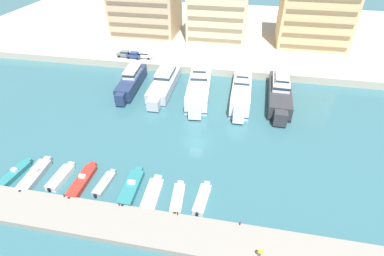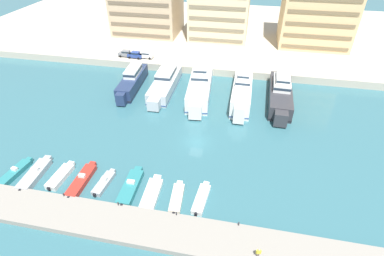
% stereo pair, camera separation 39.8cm
% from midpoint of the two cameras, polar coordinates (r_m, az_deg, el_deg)
% --- Properties ---
extents(ground_plane, '(400.00, 400.00, 0.00)m').
position_cam_midpoint_polar(ground_plane, '(56.02, 1.01, -2.69)').
color(ground_plane, '#336670').
extents(quay_promenade, '(180.00, 70.00, 1.94)m').
position_cam_midpoint_polar(quay_promenade, '(112.32, 7.30, 17.84)').
color(quay_promenade, '#BCB29E').
rests_on(quay_promenade, ground).
extents(pier_dock, '(120.00, 5.74, 0.86)m').
position_cam_midpoint_polar(pier_dock, '(42.05, -4.36, -19.15)').
color(pier_dock, gray).
rests_on(pier_dock, ground).
extents(yacht_navy_far_left, '(4.54, 17.93, 6.49)m').
position_cam_midpoint_polar(yacht_navy_far_left, '(74.54, -11.16, 8.78)').
color(yacht_navy_far_left, navy).
rests_on(yacht_navy_far_left, ground).
extents(yacht_silver_left, '(4.96, 19.75, 6.40)m').
position_cam_midpoint_polar(yacht_silver_left, '(72.53, -5.02, 8.48)').
color(yacht_silver_left, silver).
rests_on(yacht_silver_left, ground).
extents(yacht_white_mid_left, '(6.57, 23.17, 8.51)m').
position_cam_midpoint_polar(yacht_white_mid_left, '(70.58, 1.76, 8.43)').
color(yacht_white_mid_left, white).
rests_on(yacht_white_mid_left, ground).
extents(yacht_white_center_left, '(4.22, 21.06, 8.43)m').
position_cam_midpoint_polar(yacht_white_center_left, '(69.01, 9.70, 7.28)').
color(yacht_white_center_left, white).
rests_on(yacht_white_center_left, ground).
extents(yacht_charcoal_center, '(5.19, 20.77, 7.83)m').
position_cam_midpoint_polar(yacht_charcoal_center, '(70.14, 16.67, 6.41)').
color(yacht_charcoal_center, '#333338').
rests_on(yacht_charcoal_center, ground).
extents(motorboat_teal_far_left, '(2.37, 7.33, 1.30)m').
position_cam_midpoint_polar(motorboat_teal_far_left, '(56.99, -30.57, -7.37)').
color(motorboat_teal_far_left, teal).
rests_on(motorboat_teal_far_left, ground).
extents(motorboat_grey_left, '(2.48, 8.21, 1.54)m').
position_cam_midpoint_polar(motorboat_grey_left, '(55.06, -27.51, -7.73)').
color(motorboat_grey_left, '#9EA3A8').
rests_on(motorboat_grey_left, ground).
extents(motorboat_white_mid_left, '(2.18, 6.46, 0.89)m').
position_cam_midpoint_polar(motorboat_white_mid_left, '(53.01, -23.52, -8.37)').
color(motorboat_white_mid_left, white).
rests_on(motorboat_white_mid_left, ground).
extents(motorboat_red_center_left, '(1.89, 8.13, 1.39)m').
position_cam_midpoint_polar(motorboat_red_center_left, '(50.99, -20.04, -9.32)').
color(motorboat_red_center_left, red).
rests_on(motorboat_red_center_left, ground).
extents(motorboat_grey_center, '(1.98, 5.94, 1.29)m').
position_cam_midpoint_polar(motorboat_grey_center, '(49.63, -16.16, -9.95)').
color(motorboat_grey_center, '#9EA3A8').
rests_on(motorboat_grey_center, ground).
extents(motorboat_teal_center_right, '(2.40, 8.27, 1.47)m').
position_cam_midpoint_polar(motorboat_teal_center_right, '(47.89, -11.34, -10.87)').
color(motorboat_teal_center_right, teal).
rests_on(motorboat_teal_center_right, ground).
extents(motorboat_white_mid_right, '(2.42, 7.48, 1.35)m').
position_cam_midpoint_polar(motorboat_white_mid_right, '(46.50, -7.44, -12.31)').
color(motorboat_white_mid_right, white).
rests_on(motorboat_white_mid_right, ground).
extents(motorboat_cream_right, '(2.09, 6.40, 1.35)m').
position_cam_midpoint_polar(motorboat_cream_right, '(45.54, -2.63, -13.16)').
color(motorboat_cream_right, beige).
rests_on(motorboat_cream_right, ground).
extents(motorboat_white_far_right, '(2.08, 6.57, 1.33)m').
position_cam_midpoint_polar(motorboat_white_far_right, '(45.54, 2.07, -13.25)').
color(motorboat_white_far_right, white).
rests_on(motorboat_white_far_right, ground).
extents(car_grey_far_left, '(4.11, 1.93, 1.80)m').
position_cam_midpoint_polar(car_grey_far_left, '(88.49, -12.36, 13.73)').
color(car_grey_far_left, slate).
rests_on(car_grey_far_left, quay_promenade).
extents(car_blue_left, '(4.20, 2.13, 1.80)m').
position_cam_midpoint_polar(car_blue_left, '(87.06, -10.64, 13.57)').
color(car_blue_left, '#28428E').
rests_on(car_blue_left, quay_promenade).
extents(car_white_mid_left, '(4.11, 1.95, 1.80)m').
position_cam_midpoint_polar(car_white_mid_left, '(86.48, -8.64, 13.63)').
color(car_white_mid_left, white).
rests_on(car_white_mid_left, quay_promenade).
extents(apartment_block_far_left, '(21.22, 16.50, 21.19)m').
position_cam_midpoint_polar(apartment_block_far_left, '(105.91, -8.49, 22.63)').
color(apartment_block_far_left, '#C6AD89').
rests_on(apartment_block_far_left, quay_promenade).
extents(apartment_block_mid_left, '(20.30, 17.06, 25.07)m').
position_cam_midpoint_polar(apartment_block_mid_left, '(100.89, 23.12, 20.90)').
color(apartment_block_mid_left, '#E0BC84').
rests_on(apartment_block_mid_left, quay_promenade).
extents(pedestrian_near_edge, '(0.65, 0.29, 1.69)m').
position_cam_midpoint_polar(pedestrian_near_edge, '(39.48, 12.86, -22.10)').
color(pedestrian_near_edge, '#7A6B56').
rests_on(pedestrian_near_edge, pier_dock).
extents(bollard_west, '(0.20, 0.20, 0.61)m').
position_cam_midpoint_polar(bollard_west, '(48.73, -23.08, -11.57)').
color(bollard_west, '#2D2D33').
rests_on(bollard_west, pier_dock).
extents(bollard_west_mid, '(0.20, 0.20, 0.61)m').
position_cam_midpoint_polar(bollard_west_mid, '(45.08, -13.65, -13.81)').
color(bollard_west_mid, '#2D2D33').
rests_on(bollard_west_mid, pier_dock).
extents(bollard_east_mid, '(0.20, 0.20, 0.61)m').
position_cam_midpoint_polar(bollard_east_mid, '(42.85, -2.72, -15.91)').
color(bollard_east_mid, '#2D2D33').
rests_on(bollard_east_mid, pier_dock).
extents(bollard_east, '(0.20, 0.20, 0.61)m').
position_cam_midpoint_polar(bollard_east, '(42.26, 9.17, -17.54)').
color(bollard_east, '#2D2D33').
rests_on(bollard_east, pier_dock).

